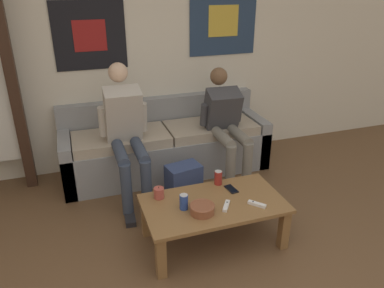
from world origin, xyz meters
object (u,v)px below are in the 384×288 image
at_px(pillar_candle, 159,193).
at_px(ceramic_bowl, 202,208).
at_px(backpack, 184,185).
at_px(person_seated_teen, 226,122).
at_px(coffee_table, 214,209).
at_px(person_seated_adult, 126,129).
at_px(game_controller_near_right, 257,204).
at_px(game_controller_near_left, 226,206).
at_px(drink_can_red, 218,178).
at_px(couch, 166,146).
at_px(drink_can_blue, 184,202).
at_px(cell_phone, 231,189).

bearing_deg(pillar_candle, ceramic_bowl, -50.26).
bearing_deg(backpack, person_seated_teen, 31.33).
relative_size(coffee_table, ceramic_bowl, 5.80).
xyz_separation_m(person_seated_adult, pillar_candle, (0.12, -0.77, -0.27)).
bearing_deg(person_seated_adult, game_controller_near_right, -54.17).
distance_m(person_seated_adult, ceramic_bowl, 1.18).
distance_m(ceramic_bowl, pillar_candle, 0.40).
bearing_deg(game_controller_near_left, backpack, 98.96).
xyz_separation_m(person_seated_teen, drink_can_red, (-0.38, -0.72, -0.20)).
xyz_separation_m(couch, game_controller_near_left, (0.10, -1.42, 0.10)).
xyz_separation_m(ceramic_bowl, drink_can_blue, (-0.11, 0.10, 0.02)).
relative_size(person_seated_teen, backpack, 2.93).
bearing_deg(game_controller_near_right, pillar_candle, 153.12).
xyz_separation_m(person_seated_adult, game_controller_near_right, (0.81, -1.12, -0.30)).
relative_size(ceramic_bowl, pillar_candle, 1.90).
distance_m(couch, cell_phone, 1.23).
bearing_deg(coffee_table, cell_phone, 31.85).
height_order(game_controller_near_left, game_controller_near_right, same).
relative_size(person_seated_teen, cell_phone, 8.02).
bearing_deg(drink_can_red, game_controller_near_left, -102.00).
bearing_deg(drink_can_blue, couch, 80.94).
bearing_deg(pillar_candle, person_seated_adult, 98.61).
relative_size(drink_can_blue, drink_can_red, 1.00).
distance_m(ceramic_bowl, drink_can_blue, 0.15).
xyz_separation_m(backpack, drink_can_blue, (-0.20, -0.64, 0.25)).
bearing_deg(pillar_candle, drink_can_red, 5.33).
bearing_deg(drink_can_red, pillar_candle, -174.67).
bearing_deg(couch, drink_can_blue, -99.06).
bearing_deg(pillar_candle, coffee_table, -26.98).
bearing_deg(ceramic_bowl, drink_can_blue, 139.61).
height_order(game_controller_near_right, cell_phone, game_controller_near_right).
xyz_separation_m(drink_can_red, game_controller_near_right, (0.16, -0.40, -0.05)).
bearing_deg(game_controller_near_left, person_seated_adult, 118.32).
height_order(couch, game_controller_near_left, couch).
relative_size(coffee_table, backpack, 2.85).
distance_m(game_controller_near_left, game_controller_near_right, 0.24).
xyz_separation_m(backpack, pillar_candle, (-0.35, -0.43, 0.23)).
height_order(drink_can_red, game_controller_near_left, drink_can_red).
distance_m(ceramic_bowl, drink_can_red, 0.45).
bearing_deg(coffee_table, person_seated_teen, 61.94).
xyz_separation_m(couch, game_controller_near_right, (0.34, -1.48, 0.10)).
xyz_separation_m(pillar_candle, game_controller_near_left, (0.46, -0.30, -0.03)).
relative_size(coffee_table, cell_phone, 7.79).
bearing_deg(ceramic_bowl, person_seated_teen, 58.74).
bearing_deg(game_controller_near_right, ceramic_bowl, 174.31).
relative_size(person_seated_adult, drink_can_red, 10.26).
relative_size(drink_can_blue, game_controller_near_left, 0.90).
height_order(person_seated_adult, pillar_candle, person_seated_adult).
relative_size(person_seated_adult, person_seated_teen, 1.11).
distance_m(coffee_table, game_controller_near_right, 0.34).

